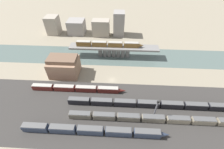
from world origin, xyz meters
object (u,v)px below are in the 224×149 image
Objects in this scene: train_yard_near at (93,130)px; train_yard_mid at (156,119)px; warehouse_building at (64,66)px; signal_tower at (156,109)px; train_on_bridge at (109,44)px; train_yard_outer at (78,88)px; train_yard_far at (151,104)px.

train_yard_near is 31.08m from train_yard_mid.
warehouse_building reaches higher than train_yard_near.
train_on_bridge is at bearing 116.41° from signal_tower.
train_yard_near is 0.78× the size of train_yard_mid.
train_yard_near is at bearing -160.98° from signal_tower.
train_yard_outer is at bearing -52.18° from warehouse_building.
train_yard_outer is (-43.37, 18.04, -0.09)m from train_yard_mid.
warehouse_building reaches higher than train_yard_far.
train_yard_outer is at bearing 167.64° from train_yard_far.
signal_tower reaches higher than train_yard_far.
train_on_bridge is 36.03m from warehouse_building.
train_yard_mid is 46.98m from train_yard_outer.
train_yard_far is at bearing -12.36° from train_yard_outer.
warehouse_building is (-25.12, 41.22, 4.27)m from train_yard_near.
signal_tower is (42.76, -15.91, 4.78)m from train_yard_outer.
signal_tower is at bearing 19.02° from train_yard_near.
signal_tower is (-0.61, 2.14, 4.69)m from train_yard_mid.
train_yard_outer is 4.34× the size of signal_tower.
train_yard_far is at bearing -61.06° from train_on_bridge.
warehouse_building is (-53.84, 24.38, 4.45)m from train_yard_far.
train_yard_outer is (-16.38, -37.23, -8.88)m from train_on_bridge.
train_yard_mid is at bearing -81.57° from train_yard_far.
train_yard_mid is (30.03, 8.00, -0.22)m from train_yard_near.
signal_tower is at bearing -84.05° from train_yard_far.
train_yard_mid is at bearing -74.08° from signal_tower.
signal_tower is (54.54, -31.07, 0.20)m from warehouse_building.
warehouse_building is at bearing -141.91° from train_on_bridge.
train_yard_mid is (27.00, -55.28, -8.79)m from train_on_bridge.
warehouse_building is 62.77m from signal_tower.
train_on_bridge is 53.80m from train_yard_far.
train_on_bridge reaches higher than train_yard_far.
train_yard_near is 1.22× the size of train_yard_outer.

